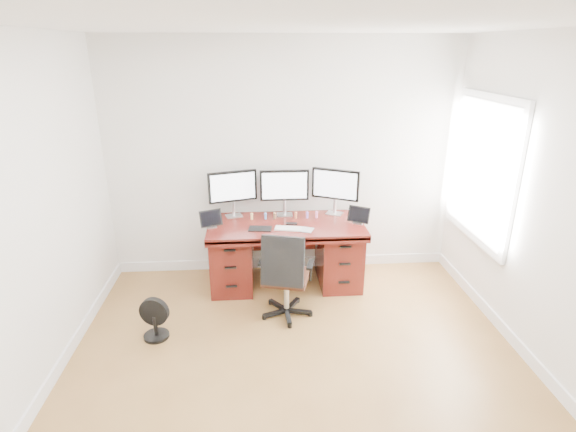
{
  "coord_description": "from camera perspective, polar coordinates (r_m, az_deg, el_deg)",
  "views": [
    {
      "loc": [
        -0.3,
        -2.77,
        2.55
      ],
      "look_at": [
        0.0,
        1.5,
        0.95
      ],
      "focal_mm": 28.0,
      "sensor_mm": 36.0,
      "label": 1
    }
  ],
  "objects": [
    {
      "name": "ground",
      "position": [
        3.78,
        1.73,
        -22.01
      ],
      "size": [
        4.5,
        4.5,
        0.0
      ],
      "primitive_type": "plane",
      "color": "olive",
      "rests_on": "ground"
    },
    {
      "name": "back_wall",
      "position": [
        5.17,
        -0.59,
        7.09
      ],
      "size": [
        4.0,
        0.1,
        2.7
      ],
      "primitive_type": "cube",
      "color": "white",
      "rests_on": "ground"
    },
    {
      "name": "right_wall",
      "position": [
        3.87,
        32.71,
        -0.9
      ],
      "size": [
        0.1,
        4.5,
        2.7
      ],
      "color": "white",
      "rests_on": "ground"
    },
    {
      "name": "desk",
      "position": [
        5.08,
        -0.26,
        -4.48
      ],
      "size": [
        1.7,
        0.8,
        0.75
      ],
      "color": "#501410",
      "rests_on": "ground"
    },
    {
      "name": "office_chair",
      "position": [
        4.51,
        -0.3,
        -9.31
      ],
      "size": [
        0.6,
        0.6,
        0.93
      ],
      "rotation": [
        0.0,
        0.0,
        -0.26
      ],
      "color": "black",
      "rests_on": "ground"
    },
    {
      "name": "floor_fan",
      "position": [
        4.44,
        -16.58,
        -12.46
      ],
      "size": [
        0.28,
        0.24,
        0.4
      ],
      "rotation": [
        0.0,
        0.0,
        -0.22
      ],
      "color": "black",
      "rests_on": "ground"
    },
    {
      "name": "monitor_left",
      "position": [
        5.06,
        -7.03,
        3.54
      ],
      "size": [
        0.54,
        0.19,
        0.53
      ],
      "rotation": [
        0.0,
        0.0,
        0.29
      ],
      "color": "silver",
      "rests_on": "desk"
    },
    {
      "name": "monitor_center",
      "position": [
        5.06,
        -0.46,
        3.7
      ],
      "size": [
        0.55,
        0.14,
        0.53
      ],
      "rotation": [
        0.0,
        0.0,
        0.0
      ],
      "color": "silver",
      "rests_on": "desk"
    },
    {
      "name": "monitor_right",
      "position": [
        5.13,
        6.03,
        3.81
      ],
      "size": [
        0.51,
        0.28,
        0.53
      ],
      "rotation": [
        0.0,
        0.0,
        -0.46
      ],
      "color": "silver",
      "rests_on": "desk"
    },
    {
      "name": "tablet_left",
      "position": [
        4.86,
        -9.76,
        -0.47
      ],
      "size": [
        0.25,
        0.16,
        0.19
      ],
      "rotation": [
        0.0,
        0.0,
        0.4
      ],
      "color": "silver",
      "rests_on": "desk"
    },
    {
      "name": "tablet_right",
      "position": [
        4.95,
        8.99,
        -0.0
      ],
      "size": [
        0.24,
        0.18,
        0.19
      ],
      "rotation": [
        0.0,
        0.0,
        -0.55
      ],
      "color": "silver",
      "rests_on": "desk"
    },
    {
      "name": "keyboard",
      "position": [
        4.77,
        0.04,
        -1.59
      ],
      "size": [
        0.3,
        0.18,
        0.01
      ],
      "primitive_type": "cube",
      "rotation": [
        0.0,
        0.0,
        -0.2
      ],
      "color": "white",
      "rests_on": "desk"
    },
    {
      "name": "trackpad",
      "position": [
        4.74,
        2.34,
        -1.76
      ],
      "size": [
        0.18,
        0.18,
        0.01
      ],
      "primitive_type": "cube",
      "rotation": [
        0.0,
        0.0,
        -0.4
      ],
      "color": "silver",
      "rests_on": "desk"
    },
    {
      "name": "drawing_tablet",
      "position": [
        4.77,
        -3.57,
        -1.61
      ],
      "size": [
        0.26,
        0.18,
        0.01
      ],
      "primitive_type": "cube",
      "rotation": [
        0.0,
        0.0,
        -0.12
      ],
      "color": "black",
      "rests_on": "desk"
    },
    {
      "name": "phone",
      "position": [
        4.9,
        0.45,
        -0.97
      ],
      "size": [
        0.13,
        0.07,
        0.01
      ],
      "primitive_type": "cube",
      "rotation": [
        0.0,
        0.0,
        -0.11
      ],
      "color": "black",
      "rests_on": "desk"
    },
    {
      "name": "figurine_yellow",
      "position": [
        5.03,
        -4.63,
        0.02
      ],
      "size": [
        0.03,
        0.03,
        0.08
      ],
      "color": "#DABA67",
      "rests_on": "desk"
    },
    {
      "name": "figurine_blue",
      "position": [
        5.03,
        -2.88,
        0.07
      ],
      "size": [
        0.03,
        0.03,
        0.08
      ],
      "color": "#5995E6",
      "rests_on": "desk"
    },
    {
      "name": "figurine_brown",
      "position": [
        5.04,
        -1.72,
        0.1
      ],
      "size": [
        0.03,
        0.03,
        0.08
      ],
      "color": "#95653E",
      "rests_on": "desk"
    },
    {
      "name": "figurine_orange",
      "position": [
        5.05,
        1.0,
        0.16
      ],
      "size": [
        0.03,
        0.03,
        0.08
      ],
      "color": "#F5804A",
      "rests_on": "desk"
    },
    {
      "name": "figurine_purple",
      "position": [
        5.06,
        2.46,
        0.2
      ],
      "size": [
        0.03,
        0.03,
        0.08
      ],
      "color": "#8E6AD8",
      "rests_on": "desk"
    },
    {
      "name": "figurine_pink",
      "position": [
        5.08,
        3.65,
        0.23
      ],
      "size": [
        0.03,
        0.03,
        0.08
      ],
      "color": "pink",
      "rests_on": "desk"
    }
  ]
}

